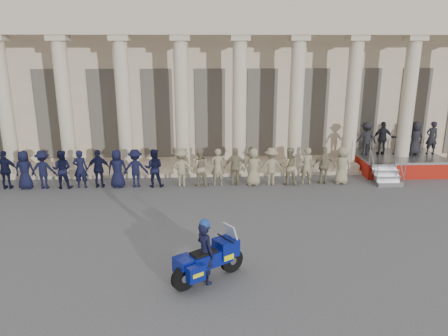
# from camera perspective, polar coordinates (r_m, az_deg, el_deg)

# --- Properties ---
(ground) EXTENTS (90.00, 90.00, 0.00)m
(ground) POSITION_cam_1_polar(r_m,az_deg,el_deg) (13.19, -0.91, -10.95)
(ground) COLOR #4C4C4F
(ground) RESTS_ON ground
(building) EXTENTS (40.00, 12.50, 9.00)m
(building) POSITION_cam_1_polar(r_m,az_deg,el_deg) (26.52, -2.07, 12.97)
(building) COLOR #C4B093
(building) RESTS_ON ground
(officer_rank) EXTENTS (19.08, 0.62, 1.65)m
(officer_rank) POSITION_cam_1_polar(r_m,az_deg,el_deg) (19.00, -12.41, -0.04)
(officer_rank) COLOR black
(officer_rank) RESTS_ON ground
(reviewing_stand) EXTENTS (4.05, 3.81, 2.37)m
(reviewing_stand) POSITION_cam_1_polar(r_m,az_deg,el_deg) (22.29, 21.38, 2.77)
(reviewing_stand) COLOR gray
(reviewing_stand) RESTS_ON ground
(motorcycle) EXTENTS (1.90, 1.52, 1.41)m
(motorcycle) POSITION_cam_1_polar(r_m,az_deg,el_deg) (11.52, -1.96, -11.79)
(motorcycle) COLOR black
(motorcycle) RESTS_ON ground
(rider) EXTENTS (0.67, 0.73, 1.75)m
(rider) POSITION_cam_1_polar(r_m,az_deg,el_deg) (11.34, -2.48, -10.79)
(rider) COLOR black
(rider) RESTS_ON ground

